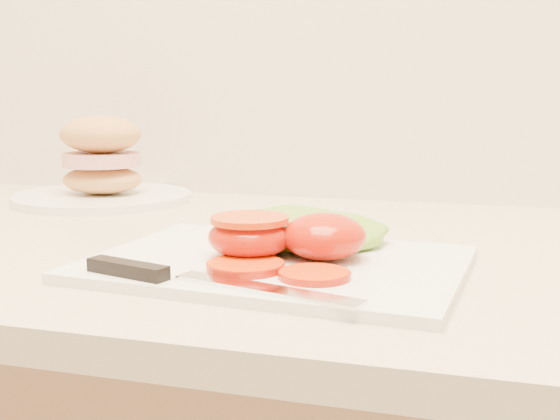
# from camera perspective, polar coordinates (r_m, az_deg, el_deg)

# --- Properties ---
(cutting_board) EXTENTS (0.36, 0.28, 0.01)m
(cutting_board) POSITION_cam_1_polar(r_m,az_deg,el_deg) (0.66, -0.24, -4.41)
(cutting_board) COLOR white
(cutting_board) RESTS_ON counter
(tomato_half_dome) EXTENTS (0.08, 0.08, 0.04)m
(tomato_half_dome) POSITION_cam_1_polar(r_m,az_deg,el_deg) (0.66, 3.60, -2.14)
(tomato_half_dome) COLOR red
(tomato_half_dome) RESTS_ON cutting_board
(tomato_half_cut) EXTENTS (0.08, 0.08, 0.04)m
(tomato_half_cut) POSITION_cam_1_polar(r_m,az_deg,el_deg) (0.66, -2.47, -2.04)
(tomato_half_cut) COLOR red
(tomato_half_cut) RESTS_ON cutting_board
(tomato_slice_0) EXTENTS (0.07, 0.07, 0.01)m
(tomato_slice_0) POSITION_cam_1_polar(r_m,az_deg,el_deg) (0.62, -2.81, -4.56)
(tomato_slice_0) COLOR #FC5C0D
(tomato_slice_0) RESTS_ON cutting_board
(tomato_slice_1) EXTENTS (0.06, 0.06, 0.01)m
(tomato_slice_1) POSITION_cam_1_polar(r_m,az_deg,el_deg) (0.60, 2.81, -5.26)
(tomato_slice_1) COLOR #FC5C0D
(tomato_slice_1) RESTS_ON cutting_board
(lettuce_leaf_0) EXTENTS (0.19, 0.16, 0.03)m
(lettuce_leaf_0) POSITION_cam_1_polar(r_m,az_deg,el_deg) (0.73, 0.76, -1.52)
(lettuce_leaf_0) COLOR #7BB52F
(lettuce_leaf_0) RESTS_ON cutting_board
(lettuce_leaf_1) EXTENTS (0.14, 0.12, 0.03)m
(lettuce_leaf_1) POSITION_cam_1_polar(r_m,az_deg,el_deg) (0.72, 4.09, -1.79)
(lettuce_leaf_1) COLOR #7BB52F
(lettuce_leaf_1) RESTS_ON cutting_board
(knife) EXTENTS (0.25, 0.06, 0.01)m
(knife) POSITION_cam_1_polar(r_m,az_deg,el_deg) (0.59, -8.18, -5.36)
(knife) COLOR silver
(knife) RESTS_ON cutting_board
(sandwich_plate) EXTENTS (0.26, 0.26, 0.13)m
(sandwich_plate) POSITION_cam_1_polar(r_m,az_deg,el_deg) (1.09, -14.26, 3.15)
(sandwich_plate) COLOR white
(sandwich_plate) RESTS_ON counter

